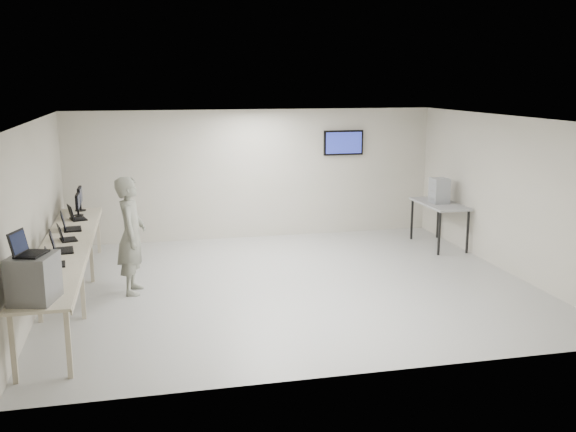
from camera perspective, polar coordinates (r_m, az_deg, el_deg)
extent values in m
cube|color=#A2A2A2|center=(10.99, 0.23, -6.09)|extent=(8.00, 7.00, 0.01)
cube|color=white|center=(10.47, 0.25, 8.65)|extent=(8.00, 7.00, 0.01)
cube|color=beige|center=(14.03, -3.00, 3.73)|extent=(8.00, 0.01, 2.80)
cube|color=beige|center=(7.36, 6.41, -3.93)|extent=(8.00, 0.01, 2.80)
cube|color=beige|center=(10.50, -21.54, 0.11)|extent=(0.01, 7.00, 2.80)
cube|color=beige|center=(12.17, 18.92, 1.83)|extent=(0.01, 7.00, 2.80)
cube|color=black|center=(14.40, 4.90, 6.53)|extent=(0.15, 0.04, 0.15)
cube|color=black|center=(14.36, 4.95, 6.51)|extent=(0.90, 0.06, 0.55)
cube|color=navy|center=(14.33, 4.99, 6.50)|extent=(0.82, 0.01, 0.47)
cube|color=beige|center=(10.56, -19.18, -2.55)|extent=(0.75, 6.00, 0.04)
cube|color=#BAAE94|center=(10.53, -17.14, -2.63)|extent=(0.02, 6.00, 0.06)
cube|color=#BAAE94|center=(8.06, -23.26, -10.74)|extent=(0.06, 0.06, 0.86)
cube|color=#BAAE94|center=(7.97, -18.94, -10.66)|extent=(0.06, 0.06, 0.86)
cube|color=#BAAE94|center=(9.87, -21.29, -6.44)|extent=(0.06, 0.06, 0.86)
cube|color=#BAAE94|center=(9.79, -17.80, -6.33)|extent=(0.06, 0.06, 0.86)
cube|color=#BAAE94|center=(11.57, -20.04, -3.68)|extent=(0.06, 0.06, 0.86)
cube|color=#BAAE94|center=(11.51, -17.07, -3.56)|extent=(0.06, 0.06, 0.86)
cube|color=#BAAE94|center=(13.45, -19.05, -1.48)|extent=(0.06, 0.06, 0.86)
cube|color=#BAAE94|center=(13.40, -16.51, -1.37)|extent=(0.06, 0.06, 0.86)
cube|color=slate|center=(7.97, -21.67, -5.16)|extent=(0.58, 0.63, 0.55)
cube|color=black|center=(7.89, -21.83, -3.16)|extent=(0.37, 0.44, 0.02)
cube|color=black|center=(7.88, -22.88, -2.17)|extent=(0.18, 0.36, 0.27)
cube|color=black|center=(7.88, -22.77, -2.16)|extent=(0.15, 0.31, 0.22)
cube|color=black|center=(8.57, -20.70, -5.77)|extent=(0.26, 0.34, 0.02)
cube|color=black|center=(8.55, -21.52, -5.00)|extent=(0.09, 0.30, 0.23)
cube|color=black|center=(8.55, -21.43, -5.00)|extent=(0.07, 0.27, 0.19)
cube|color=black|center=(9.46, -19.89, -4.08)|extent=(0.26, 0.34, 0.02)
cube|color=black|center=(9.44, -20.63, -3.38)|extent=(0.09, 0.31, 0.23)
cube|color=black|center=(9.44, -20.55, -3.37)|extent=(0.07, 0.27, 0.19)
cube|color=black|center=(10.17, -19.35, -2.92)|extent=(0.34, 0.44, 0.02)
cube|color=black|center=(10.15, -20.23, -2.09)|extent=(0.13, 0.39, 0.29)
cube|color=black|center=(10.15, -20.14, -2.09)|extent=(0.10, 0.34, 0.24)
cube|color=black|center=(10.85, -18.92, -2.00)|extent=(0.31, 0.38, 0.02)
cube|color=black|center=(10.83, -19.60, -1.36)|extent=(0.14, 0.32, 0.24)
cube|color=black|center=(10.83, -19.53, -1.35)|extent=(0.11, 0.28, 0.20)
cube|color=black|center=(11.57, -18.61, -1.12)|extent=(0.33, 0.43, 0.02)
cube|color=black|center=(11.56, -19.37, -0.39)|extent=(0.12, 0.38, 0.28)
cube|color=black|center=(11.55, -19.29, -0.39)|extent=(0.09, 0.33, 0.24)
cube|color=black|center=(12.39, -18.13, -0.26)|extent=(0.35, 0.42, 0.02)
cube|color=black|center=(12.37, -18.76, 0.35)|extent=(0.16, 0.34, 0.26)
cube|color=black|center=(12.37, -18.69, 0.35)|extent=(0.13, 0.30, 0.21)
cylinder|color=black|center=(12.76, -18.13, 0.07)|extent=(0.19, 0.19, 0.01)
cube|color=black|center=(12.74, -18.15, 0.43)|extent=(0.04, 0.03, 0.15)
cube|color=black|center=(12.71, -18.21, 1.25)|extent=(0.05, 0.42, 0.28)
cube|color=black|center=(12.71, -18.09, 1.26)|extent=(0.00, 0.38, 0.24)
cylinder|color=black|center=(13.23, -17.95, 0.49)|extent=(0.21, 0.21, 0.02)
cube|color=black|center=(13.21, -17.97, 0.88)|extent=(0.04, 0.03, 0.17)
cube|color=black|center=(13.17, -18.03, 1.77)|extent=(0.05, 0.47, 0.31)
cube|color=black|center=(13.17, -17.91, 1.78)|extent=(0.00, 0.43, 0.27)
imported|color=gray|center=(10.64, -13.75, -1.69)|extent=(0.54, 0.75, 1.91)
cube|color=gray|center=(13.65, 13.33, 1.06)|extent=(0.71, 1.53, 0.04)
cube|color=black|center=(13.03, 13.29, -1.52)|extent=(0.04, 0.04, 0.88)
cube|color=black|center=(14.20, 10.96, -0.31)|extent=(0.04, 0.04, 0.88)
cube|color=black|center=(13.30, 15.68, -1.37)|extent=(0.04, 0.04, 0.88)
cube|color=black|center=(14.46, 13.19, -0.19)|extent=(0.04, 0.04, 0.88)
cube|color=#9DA2A8|center=(13.62, 13.28, 1.50)|extent=(0.33, 0.36, 0.17)
cube|color=#9DA2A8|center=(13.59, 13.31, 2.21)|extent=(0.33, 0.36, 0.17)
cube|color=#9DA2A8|center=(13.56, 13.35, 2.93)|extent=(0.33, 0.36, 0.17)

